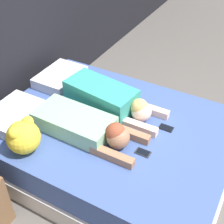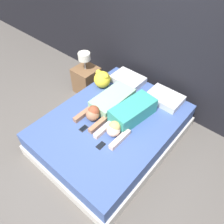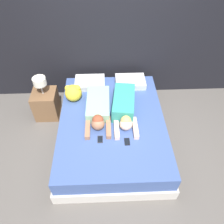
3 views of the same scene
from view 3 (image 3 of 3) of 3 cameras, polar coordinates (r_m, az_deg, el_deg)
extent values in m
plane|color=#5B5651|center=(3.74, 0.00, -6.68)|extent=(12.00, 12.00, 0.00)
cube|color=black|center=(3.89, -0.78, 20.49)|extent=(12.00, 0.06, 2.60)
cube|color=beige|center=(3.66, 0.00, -5.70)|extent=(1.67, 2.18, 0.20)
cube|color=#3F5999|center=(3.47, 0.00, -3.27)|extent=(1.61, 2.12, 0.27)
cube|color=silver|center=(3.96, -5.79, 7.63)|extent=(0.53, 0.38, 0.11)
cube|color=silver|center=(3.98, 4.79, 7.90)|extent=(0.53, 0.38, 0.11)
cube|color=#8CBF99|center=(3.50, -3.64, 2.19)|extent=(0.37, 0.70, 0.16)
sphere|color=#A37051|center=(3.18, -3.69, -3.02)|extent=(0.20, 0.20, 0.20)
sphere|color=#99472D|center=(3.17, -3.73, -2.15)|extent=(0.17, 0.17, 0.17)
cube|color=#A37051|center=(3.22, -6.34, -4.18)|extent=(0.07, 0.38, 0.07)
cube|color=#A37051|center=(3.21, -0.93, -4.04)|extent=(0.07, 0.38, 0.07)
cube|color=teal|center=(3.46, 3.08, 2.47)|extent=(0.41, 0.72, 0.24)
sphere|color=beige|center=(3.18, 3.65, -3.15)|extent=(0.19, 0.19, 0.19)
sphere|color=#D8B266|center=(3.17, 3.65, -2.32)|extent=(0.16, 0.16, 0.16)
cube|color=beige|center=(3.20, 1.20, -4.30)|extent=(0.07, 0.38, 0.07)
cube|color=beige|center=(3.22, 6.08, -4.13)|extent=(0.07, 0.38, 0.07)
cube|color=#2D2D33|center=(3.12, -3.12, -7.15)|extent=(0.07, 0.12, 0.01)
cube|color=black|center=(3.11, -3.12, -7.09)|extent=(0.06, 0.11, 0.00)
cube|color=black|center=(3.10, 3.96, -7.73)|extent=(0.07, 0.12, 0.01)
cube|color=black|center=(3.09, 3.96, -7.67)|extent=(0.06, 0.11, 0.00)
sphere|color=yellow|center=(3.65, -10.07, 4.92)|extent=(0.28, 0.28, 0.28)
sphere|color=yellow|center=(3.60, -11.49, 6.12)|extent=(0.10, 0.10, 0.10)
sphere|color=yellow|center=(3.57, -9.06, 6.23)|extent=(0.10, 0.10, 0.10)
cube|color=brown|center=(4.09, -16.79, 2.02)|extent=(0.41, 0.41, 0.51)
cylinder|color=#999999|center=(3.86, -17.89, 5.79)|extent=(0.03, 0.03, 0.19)
cylinder|color=silver|center=(3.77, -18.43, 7.63)|extent=(0.22, 0.22, 0.13)
camera|label=1|loc=(2.25, -55.39, 9.95)|focal=50.00mm
camera|label=2|loc=(1.63, 67.19, 14.17)|focal=35.00mm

